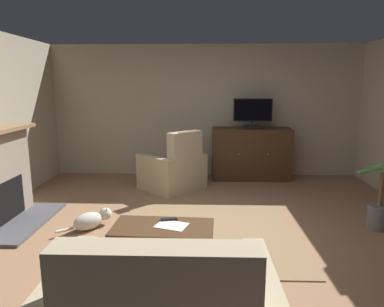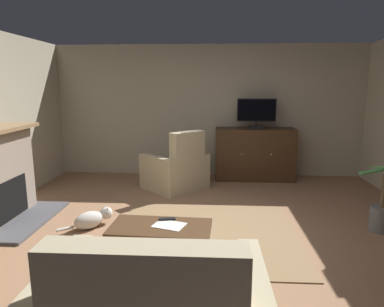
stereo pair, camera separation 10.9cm
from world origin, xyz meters
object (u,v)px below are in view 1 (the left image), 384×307
object	(u,v)px
television	(253,113)
potted_plant_tall_palm_by_window	(379,211)
folded_newspaper	(172,225)
armchair_angled_to_table	(174,171)
tv_cabinet	(251,155)
tv_remote	(169,219)
coffee_table	(163,231)
cat	(91,220)

from	to	relation	value
television	potted_plant_tall_palm_by_window	world-z (taller)	television
folded_newspaper	armchair_angled_to_table	world-z (taller)	armchair_angled_to_table
tv_cabinet	folded_newspaper	distance (m)	3.55
armchair_angled_to_table	television	bearing A→B (deg)	25.88
tv_remote	potted_plant_tall_palm_by_window	xyz separation A→B (m)	(2.55, 0.85, -0.20)
folded_newspaper	coffee_table	bearing A→B (deg)	-150.82
television	tv_remote	distance (m)	3.50
coffee_table	armchair_angled_to_table	xyz separation A→B (m)	(-0.11, 2.61, -0.04)
armchair_angled_to_table	cat	distance (m)	1.95
tv_remote	tv_cabinet	bearing A→B (deg)	56.70
tv_remote	folded_newspaper	bearing A→B (deg)	-85.22
tv_cabinet	folded_newspaper	world-z (taller)	tv_cabinet
television	armchair_angled_to_table	size ratio (longest dim) A/B	0.58
folded_newspaper	potted_plant_tall_palm_by_window	distance (m)	2.71
coffee_table	cat	bearing A→B (deg)	138.68
tv_remote	potted_plant_tall_palm_by_window	size ratio (longest dim) A/B	0.20
potted_plant_tall_palm_by_window	cat	world-z (taller)	potted_plant_tall_palm_by_window
tv_cabinet	coffee_table	world-z (taller)	tv_cabinet
folded_newspaper	potted_plant_tall_palm_by_window	bearing A→B (deg)	39.97
tv_cabinet	cat	size ratio (longest dim) A/B	2.57
television	potted_plant_tall_palm_by_window	size ratio (longest dim) A/B	0.86
television	folded_newspaper	bearing A→B (deg)	-110.54
coffee_table	potted_plant_tall_palm_by_window	bearing A→B (deg)	20.97
coffee_table	armchair_angled_to_table	bearing A→B (deg)	92.34
cat	coffee_table	bearing A→B (deg)	-41.32
television	potted_plant_tall_palm_by_window	bearing A→B (deg)	-60.83
folded_newspaper	potted_plant_tall_palm_by_window	xyz separation A→B (m)	(2.51, 0.98, -0.19)
potted_plant_tall_palm_by_window	cat	size ratio (longest dim) A/B	1.44
tv_remote	cat	xyz separation A→B (m)	(-1.06, 0.74, -0.32)
coffee_table	armchair_angled_to_table	size ratio (longest dim) A/B	0.82
tv_cabinet	coffee_table	distance (m)	3.60
tv_remote	armchair_angled_to_table	size ratio (longest dim) A/B	0.14
coffee_table	tv_remote	bearing A→B (deg)	72.60
armchair_angled_to_table	potted_plant_tall_palm_by_window	world-z (taller)	armchair_angled_to_table
tv_cabinet	potted_plant_tall_palm_by_window	bearing A→B (deg)	-61.38
tv_cabinet	cat	bearing A→B (deg)	-133.40
television	cat	bearing A→B (deg)	-134.02
television	tv_cabinet	bearing A→B (deg)	90.00
coffee_table	tv_remote	world-z (taller)	tv_remote
tv_cabinet	cat	xyz separation A→B (m)	(-2.33, -2.46, -0.35)
television	tv_remote	xyz separation A→B (m)	(-1.27, -3.15, -0.85)
television	folded_newspaper	size ratio (longest dim) A/B	2.38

